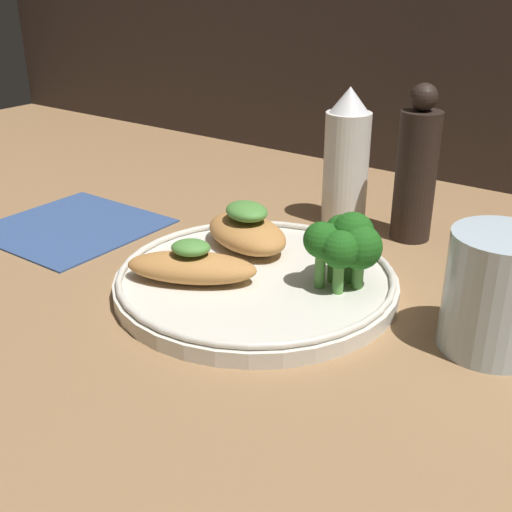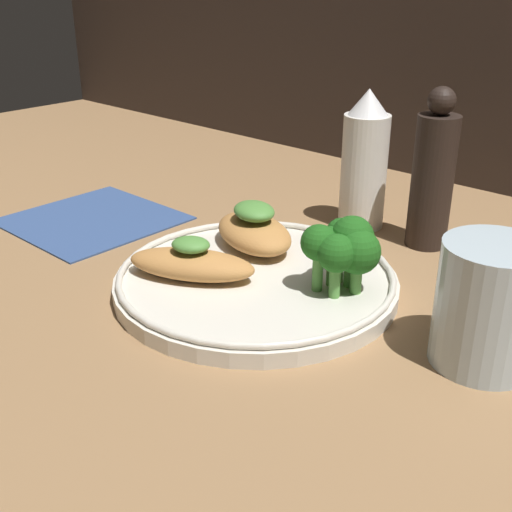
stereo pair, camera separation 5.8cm
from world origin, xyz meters
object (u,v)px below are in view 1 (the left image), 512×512
object	(u,v)px
sauce_bottle	(346,160)
plate	(256,280)
broccoli_bunch	(345,242)
drinking_glass	(496,293)
pepper_grinder	(416,171)

from	to	relation	value
sauce_bottle	plate	bearing A→B (deg)	-84.15
broccoli_bunch	drinking_glass	bearing A→B (deg)	-1.05
pepper_grinder	broccoli_bunch	bearing A→B (deg)	-86.62
sauce_bottle	drinking_glass	size ratio (longest dim) A/B	1.62
broccoli_bunch	pepper_grinder	xyz separation A→B (cm)	(-1.00, 16.85, 2.06)
sauce_bottle	pepper_grinder	world-z (taller)	pepper_grinder
drinking_glass	broccoli_bunch	bearing A→B (deg)	178.95
plate	sauce_bottle	size ratio (longest dim) A/B	1.67
plate	drinking_glass	distance (cm)	20.88
pepper_grinder	drinking_glass	size ratio (longest dim) A/B	1.74
sauce_bottle	pepper_grinder	xyz separation A→B (cm)	(8.29, 0.00, 0.18)
sauce_bottle	pepper_grinder	distance (cm)	8.29
broccoli_bunch	pepper_grinder	world-z (taller)	pepper_grinder
pepper_grinder	drinking_glass	world-z (taller)	pepper_grinder
sauce_bottle	drinking_glass	world-z (taller)	sauce_bottle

